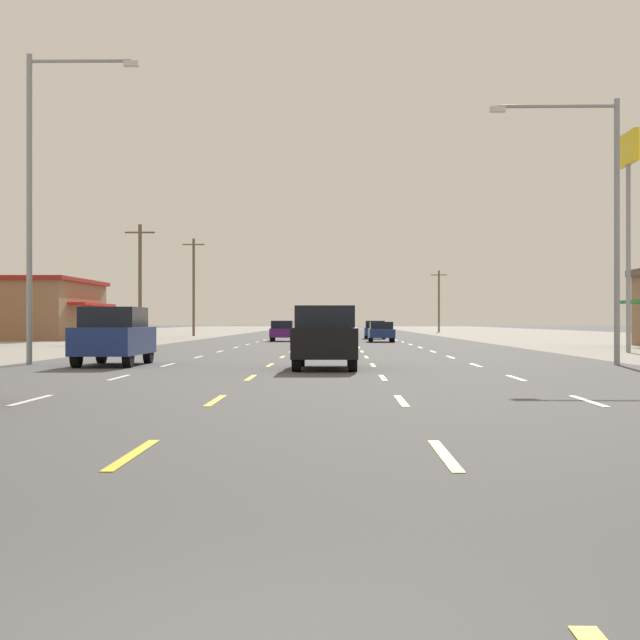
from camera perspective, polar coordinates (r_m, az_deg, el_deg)
The scene contains 14 objects.
ground_plane at distance 70.07m, azimuth 0.57°, elevation -1.30°, with size 572.00×572.00×0.00m, color #4C4C4F.
lane_markings at distance 108.57m, azimuth 0.73°, elevation -0.86°, with size 10.64×227.60×0.01m.
suv_center_turn_near at distance 31.02m, azimuth 0.31°, elevation -0.95°, with size 1.98×4.90×1.98m.
suv_far_left_mid at distance 34.23m, azimuth -11.81°, elevation -0.87°, with size 1.98×4.90×1.98m.
sedan_inner_right_midfar at distance 71.48m, azimuth 3.56°, elevation -0.67°, with size 1.80×4.50×1.46m.
hatchback_inner_left_far at distance 73.82m, azimuth -2.18°, elevation -0.63°, with size 1.72×3.90×1.54m.
hatchback_inner_right_farther at distance 83.60m, azimuth 3.18°, elevation -0.56°, with size 1.72×3.90×1.54m.
storefront_left_row_2 at distance 85.79m, azimuth -16.54°, elevation 0.61°, with size 11.35×15.93×4.99m.
pole_sign_right_row_1 at distance 49.70m, azimuth 17.38°, elevation 7.62°, with size 0.24×2.73×10.50m.
streetlight_left_row_0 at distance 35.86m, azimuth -15.90°, elevation 7.38°, with size 3.92×0.26×10.78m.
streetlight_right_row_0 at distance 35.42m, azimuth 16.01°, elevation 6.20°, with size 4.45×0.26×9.15m.
utility_pole_left_row_1 at distance 73.56m, azimuth -10.36°, elevation 2.27°, with size 2.20×0.26×8.62m.
utility_pole_left_row_2 at distance 100.59m, azimuth -7.31°, elevation 2.00°, with size 2.20×0.26×9.86m.
utility_pole_right_row_3 at distance 135.64m, azimuth 6.88°, elevation 1.16°, with size 2.20×0.26×8.42m.
Camera 1 is at (0.55, -4.05, 1.50)m, focal length 55.40 mm.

